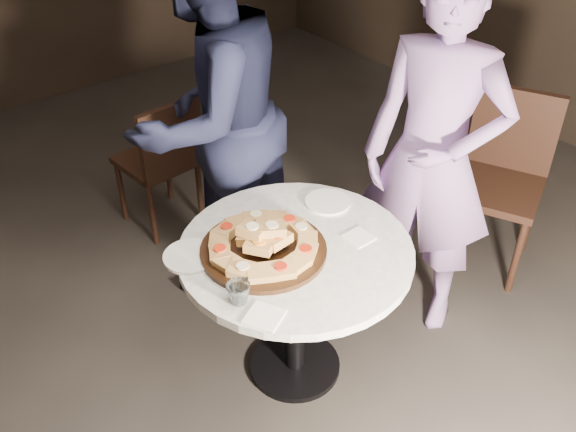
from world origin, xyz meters
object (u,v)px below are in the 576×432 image
(serving_board, at_px, (264,250))
(diner_navy, at_px, (209,118))
(water_glass, at_px, (239,293))
(diner_teal, at_px, (433,160))
(chair_far, at_px, (163,157))
(table, at_px, (296,273))
(focaccia_pile, at_px, (263,241))
(chair_right, at_px, (503,169))

(serving_board, relative_size, diner_navy, 0.27)
(serving_board, distance_m, water_glass, 0.30)
(serving_board, bearing_deg, diner_teal, -7.55)
(serving_board, height_order, diner_teal, diner_teal)
(water_glass, bearing_deg, serving_board, 35.38)
(water_glass, relative_size, diner_teal, 0.05)
(water_glass, xyz_separation_m, chair_far, (0.49, 1.45, -0.28))
(chair_far, bearing_deg, diner_teal, 109.47)
(table, height_order, serving_board, serving_board)
(water_glass, xyz_separation_m, diner_navy, (0.48, 0.90, 0.19))
(serving_board, distance_m, diner_navy, 0.80)
(serving_board, relative_size, focaccia_pile, 1.11)
(table, xyz_separation_m, chair_right, (1.42, -0.01, -0.04))
(chair_right, bearing_deg, serving_board, -117.08)
(serving_board, distance_m, chair_right, 1.55)
(chair_far, bearing_deg, table, 80.25)
(diner_navy, bearing_deg, diner_teal, 112.43)
(water_glass, height_order, diner_teal, diner_teal)
(chair_right, distance_m, diner_teal, 0.76)
(focaccia_pile, distance_m, chair_far, 1.33)
(table, relative_size, serving_board, 2.30)
(serving_board, relative_size, diner_teal, 0.29)
(serving_board, distance_m, chair_far, 1.32)
(serving_board, bearing_deg, diner_navy, 71.88)
(serving_board, xyz_separation_m, diner_teal, (0.86, -0.11, 0.15))
(focaccia_pile, distance_m, chair_right, 1.56)
(serving_board, xyz_separation_m, chair_far, (0.25, 1.28, -0.25))
(table, xyz_separation_m, water_glass, (-0.36, -0.11, 0.18))
(table, height_order, diner_navy, diner_navy)
(water_glass, bearing_deg, table, 17.52)
(table, relative_size, diner_navy, 0.62)
(table, relative_size, chair_far, 1.40)
(chair_far, distance_m, diner_navy, 0.72)
(chair_right, xyz_separation_m, diner_navy, (-1.30, 0.80, 0.40))
(serving_board, xyz_separation_m, water_glass, (-0.24, -0.17, 0.03))
(serving_board, height_order, chair_right, chair_right)
(focaccia_pile, xyz_separation_m, chair_right, (1.54, -0.07, -0.23))
(chair_right, relative_size, diner_navy, 0.50)
(serving_board, height_order, chair_far, chair_far)
(serving_board, distance_m, focaccia_pile, 0.04)
(focaccia_pile, height_order, chair_far, focaccia_pile)
(table, xyz_separation_m, serving_board, (-0.12, 0.06, 0.15))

